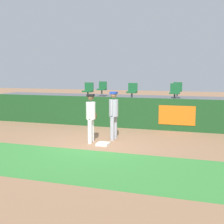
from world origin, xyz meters
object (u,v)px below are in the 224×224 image
at_px(player_runner_visitor, 114,112).
at_px(player_fielder_home, 91,115).
at_px(seat_back_right, 177,89).
at_px(seat_front_right, 175,91).
at_px(first_base, 103,144).
at_px(seat_front_center, 132,91).
at_px(seat_front_left, 88,90).
at_px(seat_back_left, 102,88).

bearing_deg(player_runner_visitor, player_fielder_home, -37.69).
xyz_separation_m(seat_back_right, seat_front_right, (0.05, -1.80, -0.00)).
relative_size(first_base, seat_front_center, 0.48).
height_order(seat_back_right, seat_front_center, same).
height_order(first_base, player_fielder_home, player_fielder_home).
relative_size(player_runner_visitor, seat_back_right, 2.08).
bearing_deg(seat_back_right, first_base, -105.61).
height_order(player_fielder_home, player_runner_visitor, player_runner_visitor).
distance_m(player_runner_visitor, seat_front_left, 4.61).
relative_size(seat_back_right, seat_front_right, 1.00).
bearing_deg(seat_front_right, player_fielder_home, -117.94).
height_order(seat_back_right, seat_front_right, same).
xyz_separation_m(first_base, player_runner_visitor, (0.09, 0.92, 0.97)).
bearing_deg(seat_front_center, player_runner_visitor, -86.23).
relative_size(player_fielder_home, seat_front_center, 2.02).
height_order(first_base, seat_back_right, seat_back_right).
bearing_deg(player_fielder_home, player_runner_visitor, 132.39).
relative_size(player_runner_visitor, seat_front_center, 2.08).
xyz_separation_m(seat_front_left, seat_back_left, (0.11, 1.80, -0.00)).
bearing_deg(player_fielder_home, seat_back_right, 152.63).
bearing_deg(first_base, seat_front_center, 91.98).
height_order(player_fielder_home, seat_front_center, seat_front_center).
bearing_deg(seat_back_right, seat_front_center, -137.78).
distance_m(first_base, seat_front_left, 5.54).
xyz_separation_m(seat_front_center, seat_front_right, (2.03, -0.00, -0.00)).
distance_m(seat_back_right, seat_front_left, 4.65).
bearing_deg(seat_front_right, seat_back_left, 156.93).
relative_size(seat_front_right, seat_back_left, 1.00).
distance_m(player_runner_visitor, seat_back_left, 6.13).
height_order(seat_front_right, seat_back_left, same).
height_order(seat_front_right, seat_front_left, same).
distance_m(player_runner_visitor, seat_front_right, 4.23).
bearing_deg(first_base, player_runner_visitor, 84.57).
height_order(player_runner_visitor, seat_back_left, seat_back_left).
distance_m(player_fielder_home, seat_front_left, 4.94).
relative_size(player_fielder_home, seat_front_right, 2.02).
bearing_deg(player_fielder_home, seat_back_left, -170.75).
xyz_separation_m(first_base, seat_front_left, (-2.46, 4.72, 1.52)).
relative_size(player_fielder_home, seat_back_right, 2.02).
bearing_deg(seat_back_right, seat_front_right, -88.38).
relative_size(player_runner_visitor, seat_front_right, 2.08).
bearing_deg(seat_front_right, seat_front_left, 180.00).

